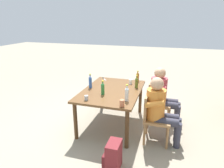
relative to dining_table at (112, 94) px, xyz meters
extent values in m
plane|color=gray|center=(0.00, 0.00, -0.67)|extent=(24.00, 24.00, 0.00)
cube|color=brown|center=(0.00, 0.00, 0.06)|extent=(1.55, 1.09, 0.04)
cylinder|color=#4C311A|center=(-0.70, -0.47, -0.31)|extent=(0.07, 0.07, 0.71)
cylinder|color=#4C311A|center=(0.70, -0.47, -0.31)|extent=(0.07, 0.07, 0.71)
cylinder|color=#4C311A|center=(-0.70, 0.47, -0.31)|extent=(0.07, 0.07, 0.71)
cylinder|color=#4C311A|center=(0.70, 0.47, -0.31)|extent=(0.07, 0.07, 0.71)
cube|color=#A37547|center=(-0.35, 0.93, -0.24)|extent=(0.47, 0.47, 0.04)
cube|color=#A37547|center=(-0.37, 0.73, -0.01)|extent=(0.42, 0.07, 0.42)
cylinder|color=#A37547|center=(-0.15, 1.10, -0.46)|extent=(0.04, 0.04, 0.41)
cylinder|color=#A37547|center=(-0.52, 1.13, -0.46)|extent=(0.04, 0.04, 0.41)
cylinder|color=#A37547|center=(-0.17, 0.72, -0.46)|extent=(0.04, 0.04, 0.41)
cylinder|color=#A37547|center=(-0.55, 0.75, -0.46)|extent=(0.04, 0.04, 0.41)
cube|color=#A37547|center=(0.35, 0.93, -0.24)|extent=(0.44, 0.44, 0.04)
cube|color=#A37547|center=(0.35, 0.73, -0.01)|extent=(0.42, 0.04, 0.42)
cylinder|color=#A37547|center=(0.54, 1.12, -0.46)|extent=(0.04, 0.04, 0.41)
cylinder|color=#A37547|center=(0.16, 1.12, -0.46)|extent=(0.04, 0.04, 0.41)
cylinder|color=#A37547|center=(0.54, 0.74, -0.46)|extent=(0.04, 0.04, 0.41)
cylinder|color=#A37547|center=(0.16, 0.74, -0.46)|extent=(0.04, 0.04, 0.41)
cylinder|color=#B7424C|center=(-0.35, 0.88, 0.04)|extent=(0.32, 0.32, 0.52)
sphere|color=tan|center=(-0.35, 0.88, 0.40)|extent=(0.22, 0.22, 0.22)
cylinder|color=#383847|center=(-0.26, 1.08, -0.22)|extent=(0.14, 0.40, 0.14)
cylinder|color=#383847|center=(-0.26, 1.28, -0.44)|extent=(0.11, 0.11, 0.45)
cylinder|color=#B7424C|center=(-0.16, 0.88, 0.12)|extent=(0.09, 0.31, 0.16)
cylinder|color=#383847|center=(-0.44, 1.08, -0.22)|extent=(0.14, 0.40, 0.14)
cylinder|color=#383847|center=(-0.44, 1.28, -0.44)|extent=(0.11, 0.11, 0.45)
cylinder|color=#B7424C|center=(-0.54, 0.88, 0.12)|extent=(0.09, 0.31, 0.16)
cylinder|color=orange|center=(0.35, 0.88, 0.04)|extent=(0.32, 0.32, 0.52)
sphere|color=tan|center=(0.35, 0.88, 0.40)|extent=(0.22, 0.22, 0.22)
cylinder|color=#383847|center=(0.44, 1.08, -0.22)|extent=(0.14, 0.40, 0.14)
cylinder|color=#383847|center=(0.44, 1.28, -0.44)|extent=(0.11, 0.11, 0.45)
cylinder|color=orange|center=(0.54, 0.88, 0.12)|extent=(0.09, 0.31, 0.16)
cylinder|color=#383847|center=(0.26, 1.08, -0.22)|extent=(0.14, 0.40, 0.14)
cylinder|color=#383847|center=(0.26, 1.28, -0.44)|extent=(0.11, 0.11, 0.45)
cylinder|color=orange|center=(0.16, 0.88, 0.12)|extent=(0.09, 0.31, 0.16)
cylinder|color=#566623|center=(-0.26, 0.44, 0.18)|extent=(0.06, 0.06, 0.19)
cone|color=#566623|center=(-0.26, 0.44, 0.29)|extent=(0.06, 0.06, 0.03)
cylinder|color=#566623|center=(-0.26, 0.44, 0.31)|extent=(0.03, 0.03, 0.03)
cylinder|color=yellow|center=(-0.26, 0.44, 0.34)|extent=(0.03, 0.03, 0.02)
cylinder|color=white|center=(0.45, 0.40, 0.19)|extent=(0.06, 0.06, 0.21)
cone|color=white|center=(0.45, 0.40, 0.31)|extent=(0.06, 0.06, 0.03)
cylinder|color=white|center=(0.45, 0.40, 0.34)|extent=(0.03, 0.03, 0.03)
cylinder|color=yellow|center=(0.45, 0.40, 0.37)|extent=(0.03, 0.03, 0.02)
cylinder|color=#2D56A3|center=(0.01, -0.45, 0.19)|extent=(0.06, 0.06, 0.21)
cone|color=#2D56A3|center=(0.01, -0.45, 0.31)|extent=(0.06, 0.06, 0.03)
cylinder|color=#2D56A3|center=(0.01, -0.45, 0.34)|extent=(0.03, 0.03, 0.03)
cylinder|color=yellow|center=(0.01, -0.45, 0.36)|extent=(0.03, 0.03, 0.02)
cylinder|color=#287A38|center=(0.28, -0.09, 0.18)|extent=(0.06, 0.06, 0.19)
cone|color=#287A38|center=(0.28, -0.09, 0.29)|extent=(0.06, 0.06, 0.03)
cylinder|color=#287A38|center=(0.28, -0.09, 0.32)|extent=(0.03, 0.03, 0.03)
cylinder|color=yellow|center=(0.28, -0.09, 0.34)|extent=(0.03, 0.03, 0.02)
cylinder|color=#996019|center=(-0.68, 0.39, 0.17)|extent=(0.06, 0.06, 0.18)
cone|color=#996019|center=(-0.68, 0.39, 0.27)|extent=(0.06, 0.06, 0.02)
cylinder|color=#996019|center=(-0.68, 0.39, 0.30)|extent=(0.03, 0.03, 0.02)
cylinder|color=yellow|center=(-0.68, 0.39, 0.32)|extent=(0.03, 0.03, 0.02)
cylinder|color=#B2B7BC|center=(0.62, -0.27, 0.13)|extent=(0.07, 0.07, 0.08)
cylinder|color=#BC6B47|center=(0.70, 0.38, 0.14)|extent=(0.08, 0.08, 0.12)
cylinder|color=white|center=(-0.46, 0.28, 0.14)|extent=(0.07, 0.07, 0.10)
cube|color=silver|center=(-0.61, -0.36, 0.09)|extent=(0.16, 0.13, 0.01)
cube|color=black|center=(-0.69, -0.43, 0.09)|extent=(0.08, 0.06, 0.01)
cube|color=maroon|center=(1.23, 0.40, -0.45)|extent=(0.29, 0.18, 0.43)
cube|color=maroon|center=(1.23, 0.28, -0.53)|extent=(0.20, 0.06, 0.19)
camera|label=1|loc=(3.48, 1.05, 1.42)|focal=31.57mm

